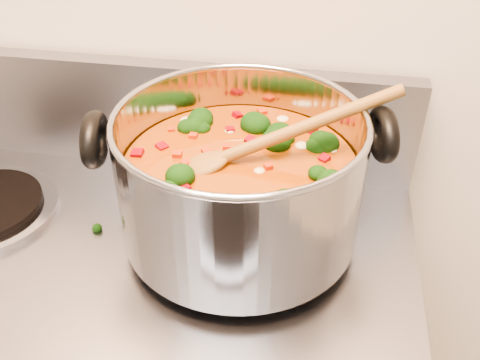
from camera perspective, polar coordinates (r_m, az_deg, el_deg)
name	(u,v)px	position (r m, az deg, el deg)	size (l,w,h in m)	color
stockpot	(240,180)	(0.63, -0.01, -0.05)	(0.35, 0.29, 0.17)	#A0A1A8
wooden_spoon	(252,147)	(0.61, 1.30, 3.57)	(0.26, 0.11, 0.10)	brown
cooktop_crumbs	(247,174)	(0.79, 0.78, 0.67)	(0.10, 0.01, 0.01)	black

